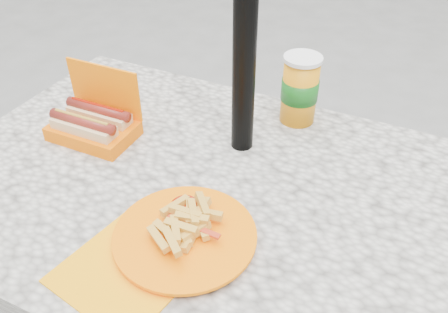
% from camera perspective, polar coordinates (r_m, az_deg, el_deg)
% --- Properties ---
extents(picnic_table, '(1.20, 0.80, 0.75)m').
position_cam_1_polar(picnic_table, '(1.07, -1.49, -7.84)').
color(picnic_table, beige).
rests_on(picnic_table, ground).
extents(hotdog_box, '(0.20, 0.13, 0.16)m').
position_cam_1_polar(hotdog_box, '(1.16, -15.41, 3.86)').
color(hotdog_box, '#FF7300').
rests_on(hotdog_box, picnic_table).
extents(fries_plate, '(0.31, 0.36, 0.05)m').
position_cam_1_polar(fries_plate, '(0.88, -5.24, -9.52)').
color(fries_plate, '#FF9E08').
rests_on(fries_plate, picnic_table).
extents(soda_cup, '(0.09, 0.09, 0.17)m').
position_cam_1_polar(soda_cup, '(1.17, 9.11, 7.99)').
color(soda_cup, orange).
rests_on(soda_cup, picnic_table).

